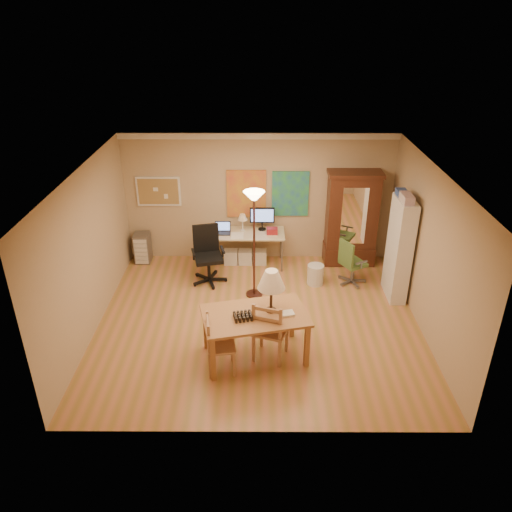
{
  "coord_description": "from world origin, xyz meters",
  "views": [
    {
      "loc": [
        -0.01,
        -7.21,
        4.94
      ],
      "look_at": [
        -0.04,
        0.3,
        1.12
      ],
      "focal_mm": 35.0,
      "sensor_mm": 36.0,
      "label": 1
    }
  ],
  "objects_px": {
    "office_chair_black": "(209,267)",
    "bookshelf": "(399,249)",
    "armoire": "(351,225)",
    "dining_table": "(261,305)",
    "computer_desk": "(247,245)",
    "office_chair_green": "(351,272)"
  },
  "relations": [
    {
      "from": "dining_table",
      "to": "office_chair_green",
      "type": "distance_m",
      "value": 2.95
    },
    {
      "from": "office_chair_green",
      "to": "bookshelf",
      "type": "relative_size",
      "value": 0.49
    },
    {
      "from": "office_chair_green",
      "to": "bookshelf",
      "type": "xyz_separation_m",
      "value": [
        0.74,
        -0.44,
        0.7
      ]
    },
    {
      "from": "computer_desk",
      "to": "bookshelf",
      "type": "xyz_separation_m",
      "value": [
        2.8,
        -1.25,
        0.51
      ]
    },
    {
      "from": "dining_table",
      "to": "office_chair_black",
      "type": "xyz_separation_m",
      "value": [
        -1.02,
        2.34,
        -0.62
      ]
    },
    {
      "from": "office_chair_green",
      "to": "armoire",
      "type": "distance_m",
      "value": 1.09
    },
    {
      "from": "computer_desk",
      "to": "office_chair_black",
      "type": "height_order",
      "value": "computer_desk"
    },
    {
      "from": "dining_table",
      "to": "computer_desk",
      "type": "height_order",
      "value": "dining_table"
    },
    {
      "from": "dining_table",
      "to": "computer_desk",
      "type": "bearing_deg",
      "value": 95.29
    },
    {
      "from": "office_chair_green",
      "to": "armoire",
      "type": "xyz_separation_m",
      "value": [
        0.09,
        0.89,
        0.62
      ]
    },
    {
      "from": "computer_desk",
      "to": "dining_table",
      "type": "bearing_deg",
      "value": -84.71
    },
    {
      "from": "office_chair_black",
      "to": "office_chair_green",
      "type": "xyz_separation_m",
      "value": [
        2.79,
        -0.08,
        -0.05
      ]
    },
    {
      "from": "dining_table",
      "to": "armoire",
      "type": "bearing_deg",
      "value": 59.38
    },
    {
      "from": "office_chair_green",
      "to": "computer_desk",
      "type": "bearing_deg",
      "value": 158.46
    },
    {
      "from": "armoire",
      "to": "bookshelf",
      "type": "height_order",
      "value": "armoire"
    },
    {
      "from": "dining_table",
      "to": "office_chair_black",
      "type": "distance_m",
      "value": 2.63
    },
    {
      "from": "dining_table",
      "to": "office_chair_black",
      "type": "bearing_deg",
      "value": 113.48
    },
    {
      "from": "computer_desk",
      "to": "bookshelf",
      "type": "relative_size",
      "value": 0.84
    },
    {
      "from": "computer_desk",
      "to": "office_chair_black",
      "type": "xyz_separation_m",
      "value": [
        -0.73,
        -0.73,
        -0.14
      ]
    },
    {
      "from": "office_chair_black",
      "to": "bookshelf",
      "type": "relative_size",
      "value": 0.59
    },
    {
      "from": "office_chair_black",
      "to": "office_chair_green",
      "type": "distance_m",
      "value": 2.79
    },
    {
      "from": "office_chair_black",
      "to": "office_chair_green",
      "type": "bearing_deg",
      "value": -1.66
    }
  ]
}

